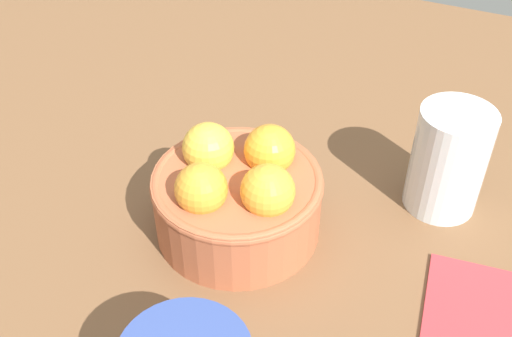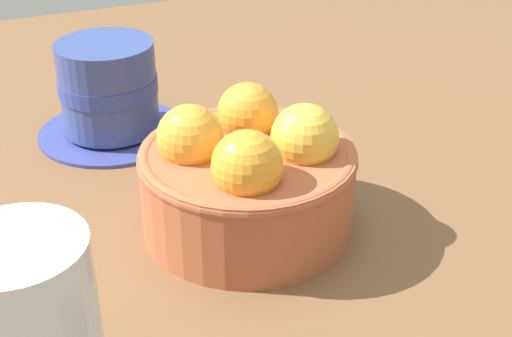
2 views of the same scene
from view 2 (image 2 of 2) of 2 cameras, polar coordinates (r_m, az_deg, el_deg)
The scene contains 4 objects.
ground_plane at distance 49.96cm, azimuth -0.64°, elevation -6.32°, with size 110.73×106.55×3.67cm, color brown.
terracotta_bowl at distance 46.76cm, azimuth -0.67°, elevation -0.58°, with size 14.37×14.37×9.01cm.
coffee_cup at distance 60.60cm, azimuth -11.73°, elevation 6.00°, with size 12.57×12.57×8.11cm.
water_glass at distance 34.93cm, azimuth -17.65°, elevation -12.36°, with size 6.48×6.48×9.92cm, color silver.
Camera 2 is at (15.38, 37.33, 27.59)cm, focal length 49.80 mm.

